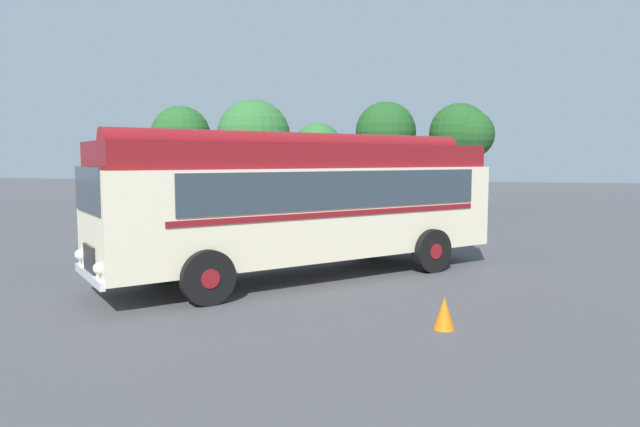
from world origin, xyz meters
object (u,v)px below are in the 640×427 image
(car_mid_left, at_px, (340,203))
(traffic_cone, at_px, (444,313))
(car_near_left, at_px, (277,201))
(car_mid_right, at_px, (402,203))
(vintage_bus, at_px, (307,199))

(car_mid_left, distance_m, traffic_cone, 16.59)
(traffic_cone, bearing_deg, car_near_left, 115.07)
(car_mid_left, height_order, car_mid_right, same)
(car_near_left, relative_size, car_mid_left, 1.00)
(car_mid_left, bearing_deg, car_near_left, 171.76)
(car_near_left, bearing_deg, vintage_bus, -70.71)
(car_mid_left, height_order, traffic_cone, car_mid_left)
(car_mid_left, relative_size, traffic_cone, 7.67)
(traffic_cone, bearing_deg, car_mid_right, 96.14)
(vintage_bus, height_order, car_near_left, vintage_bus)
(car_mid_left, relative_size, car_mid_right, 0.97)
(car_near_left, relative_size, car_mid_right, 0.96)
(car_mid_right, bearing_deg, car_near_left, 179.89)
(vintage_bus, bearing_deg, car_mid_right, 83.27)
(car_near_left, distance_m, traffic_cone, 18.11)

